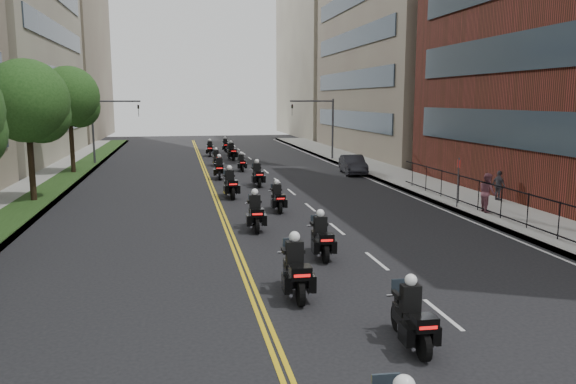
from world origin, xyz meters
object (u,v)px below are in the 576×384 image
motorcycle_7 (257,176)px  motorcycle_4 (255,214)px  motorcycle_8 (219,169)px  motorcycle_9 (241,163)px  parked_sedan (353,165)px  pedestrian_b (487,192)px  motorcycle_1 (412,319)px  motorcycle_12 (210,149)px  motorcycle_2 (295,271)px  motorcycle_6 (230,185)px  pedestrian_c (499,185)px  motorcycle_3 (321,239)px  motorcycle_10 (217,159)px  motorcycle_11 (231,152)px  motorcycle_5 (277,199)px  motorcycle_13 (225,146)px

motorcycle_7 → motorcycle_4: bearing=-99.7°
motorcycle_8 → motorcycle_9: 4.48m
parked_sedan → pedestrian_b: 15.84m
motorcycle_1 → parked_sedan: 29.95m
motorcycle_9 → motorcycle_12: motorcycle_12 is taller
motorcycle_1 → motorcycle_2: size_ratio=0.90×
motorcycle_6 → pedestrian_c: 14.80m
motorcycle_2 → parked_sedan: (9.69, 25.17, -0.03)m
motorcycle_3 → motorcycle_10: motorcycle_3 is taller
motorcycle_7 → pedestrian_c: pedestrian_c is taller
motorcycle_8 → motorcycle_9: (2.01, 4.00, -0.09)m
motorcycle_9 → pedestrian_c: 20.33m
motorcycle_11 → motorcycle_3: bearing=-96.5°
motorcycle_9 → motorcycle_12: size_ratio=0.88×
motorcycle_1 → motorcycle_10: 36.22m
motorcycle_10 → motorcycle_1: bearing=-94.8°
motorcycle_6 → motorcycle_10: motorcycle_6 is taller
motorcycle_12 → pedestrian_b: (11.60, -31.26, 0.42)m
motorcycle_4 → motorcycle_12: size_ratio=1.03×
motorcycle_4 → motorcycle_5: motorcycle_4 is taller
motorcycle_8 → motorcycle_10: motorcycle_8 is taller
motorcycle_7 → motorcycle_10: size_ratio=1.14×
motorcycle_1 → motorcycle_3: (-0.20, 7.47, 0.02)m
motorcycle_12 → motorcycle_10: bearing=-86.5°
motorcycle_9 → motorcycle_1: bearing=-90.4°
motorcycle_3 → motorcycle_4: (-1.71, 4.69, 0.02)m
motorcycle_9 → parked_sedan: 8.70m
motorcycle_10 → pedestrian_c: pedestrian_c is taller
parked_sedan → motorcycle_11: bearing=131.3°
motorcycle_2 → motorcycle_13: size_ratio=1.14×
motorcycle_6 → pedestrian_c: motorcycle_6 is taller
parked_sedan → motorcycle_12: bearing=128.8°
motorcycle_3 → parked_sedan: size_ratio=0.54×
motorcycle_6 → motorcycle_9: motorcycle_6 is taller
motorcycle_3 → pedestrian_b: bearing=32.6°
motorcycle_6 → motorcycle_10: bearing=84.5°
motorcycle_4 → motorcycle_8: bearing=93.6°
motorcycle_8 → pedestrian_b: pedestrian_b is taller
motorcycle_11 → pedestrian_b: bearing=-76.8°
motorcycle_11 → pedestrian_b: size_ratio=1.30×
motorcycle_4 → pedestrian_b: size_ratio=1.27×
parked_sedan → motorcycle_9: bearing=164.2°
motorcycle_2 → pedestrian_b: bearing=41.2°
pedestrian_c → motorcycle_3: bearing=117.0°
motorcycle_1 → motorcycle_5: 15.97m
motorcycle_2 → motorcycle_6: bearing=93.0°
motorcycle_7 → pedestrian_c: (12.00, -8.38, 0.27)m
motorcycle_6 → motorcycle_7: 4.49m
motorcycle_5 → motorcycle_9: (0.02, 16.27, -0.03)m
motorcycle_6 → pedestrian_b: bearing=-35.7°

